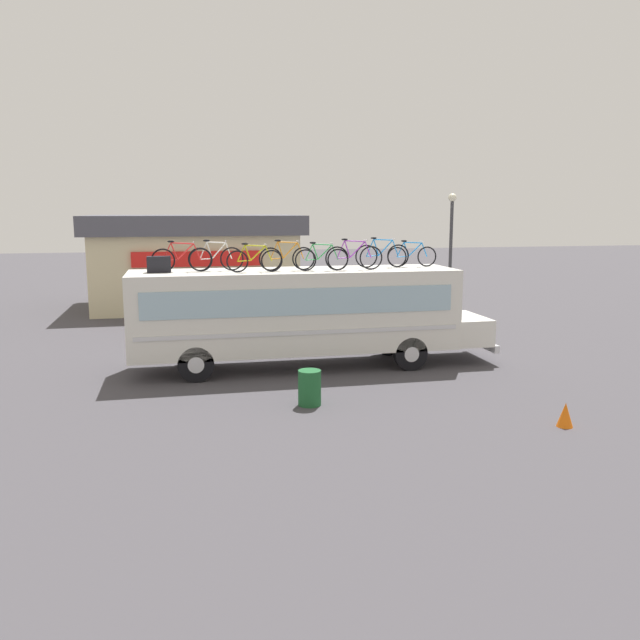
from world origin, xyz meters
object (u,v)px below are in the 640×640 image
object	(u,v)px
rooftop_bicycle_7	(382,255)
traffic_cone	(565,415)
rooftop_bicycle_1	(182,259)
rooftop_bicycle_2	(216,258)
rooftop_bicycle_8	(412,256)
rooftop_bicycle_5	(322,259)
rooftop_bicycle_6	(354,257)
luggage_bag_1	(159,264)
trash_bin	(310,388)
rooftop_bicycle_4	(287,258)
street_lamp	(451,244)
bus	(302,311)
rooftop_bicycle_3	(254,260)

from	to	relation	value
rooftop_bicycle_7	traffic_cone	size ratio (longest dim) A/B	3.15
rooftop_bicycle_1	rooftop_bicycle_2	bearing A→B (deg)	7.18
rooftop_bicycle_8	traffic_cone	xyz separation A→B (m)	(1.13, -7.15, -3.15)
rooftop_bicycle_5	rooftop_bicycle_6	bearing A→B (deg)	-0.07
luggage_bag_1	trash_bin	world-z (taller)	luggage_bag_1
rooftop_bicycle_1	rooftop_bicycle_4	bearing A→B (deg)	-3.41
luggage_bag_1	rooftop_bicycle_1	world-z (taller)	rooftop_bicycle_1
rooftop_bicycle_2	rooftop_bicycle_5	size ratio (longest dim) A/B	1.00
rooftop_bicycle_4	street_lamp	world-z (taller)	street_lamp
rooftop_bicycle_6	rooftop_bicycle_8	xyz separation A→B (m)	(2.12, 0.69, -0.04)
bus	rooftop_bicycle_5	distance (m)	1.79
rooftop_bicycle_3	street_lamp	bearing A→B (deg)	36.67
luggage_bag_1	trash_bin	size ratio (longest dim) A/B	0.76
rooftop_bicycle_7	traffic_cone	bearing A→B (deg)	-73.33
bus	rooftop_bicycle_2	xyz separation A→B (m)	(-2.59, 0.23, 1.68)
bus	rooftop_bicycle_4	size ratio (longest dim) A/B	6.59
rooftop_bicycle_8	rooftop_bicycle_1	bearing A→B (deg)	-178.61
rooftop_bicycle_6	rooftop_bicycle_4	bearing A→B (deg)	170.78
luggage_bag_1	rooftop_bicycle_7	distance (m)	6.92
street_lamp	traffic_cone	bearing A→B (deg)	-102.32
luggage_bag_1	rooftop_bicycle_8	distance (m)	7.93
street_lamp	rooftop_bicycle_7	bearing A→B (deg)	-129.24
trash_bin	bus	bearing A→B (deg)	81.94
rooftop_bicycle_8	rooftop_bicycle_7	bearing A→B (deg)	-179.06
bus	rooftop_bicycle_5	world-z (taller)	rooftop_bicycle_5
rooftop_bicycle_4	rooftop_bicycle_8	distance (m)	4.16
rooftop_bicycle_7	street_lamp	size ratio (longest dim) A/B	0.32
rooftop_bicycle_6	trash_bin	xyz separation A→B (m)	(-2.11, -3.59, -3.02)
rooftop_bicycle_3	rooftop_bicycle_7	bearing A→B (deg)	9.26
luggage_bag_1	rooftop_bicycle_1	size ratio (longest dim) A/B	0.38
rooftop_bicycle_4	rooftop_bicycle_3	bearing A→B (deg)	-162.07
luggage_bag_1	street_lamp	xyz separation A→B (m)	(11.96, 6.35, 0.15)
bus	rooftop_bicycle_4	xyz separation A→B (m)	(-0.47, -0.09, 1.68)
luggage_bag_1	rooftop_bicycle_4	bearing A→B (deg)	-2.50
bus	rooftop_bicycle_4	world-z (taller)	rooftop_bicycle_4
rooftop_bicycle_4	rooftop_bicycle_5	world-z (taller)	rooftop_bicycle_4
rooftop_bicycle_5	street_lamp	world-z (taller)	street_lamp
rooftop_bicycle_2	rooftop_bicycle_6	bearing A→B (deg)	-8.80
rooftop_bicycle_3	rooftop_bicycle_7	xyz separation A→B (m)	(4.16, 0.68, 0.04)
bus	rooftop_bicycle_7	world-z (taller)	rooftop_bicycle_7
rooftop_bicycle_7	traffic_cone	xyz separation A→B (m)	(2.14, -7.13, -3.18)
rooftop_bicycle_1	rooftop_bicycle_4	xyz separation A→B (m)	(3.12, -0.19, 0.00)
bus	rooftop_bicycle_5	xyz separation A→B (m)	(0.54, -0.41, 1.66)
rooftop_bicycle_6	street_lamp	size ratio (longest dim) A/B	0.32
rooftop_bicycle_8	street_lamp	distance (m)	7.36
rooftop_bicycle_8	trash_bin	world-z (taller)	rooftop_bicycle_8
rooftop_bicycle_1	trash_bin	xyz separation A→B (m)	(3.03, -4.10, -3.00)
rooftop_bicycle_1	street_lamp	xyz separation A→B (m)	(11.30, 6.33, 0.00)
rooftop_bicycle_1	rooftop_bicycle_5	distance (m)	4.16
rooftop_bicycle_2	rooftop_bicycle_5	distance (m)	3.19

